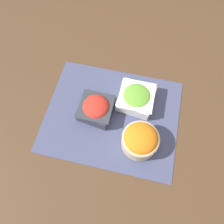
{
  "coord_description": "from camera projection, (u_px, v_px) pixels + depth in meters",
  "views": [
    {
      "loc": [
        -0.08,
        0.34,
        0.79
      ],
      "look_at": [
        0.0,
        0.0,
        0.03
      ],
      "focal_mm": 35.0,
      "sensor_mm": 36.0,
      "label": 1
    }
  ],
  "objects": [
    {
      "name": "tomato_bowl",
      "position": [
        96.0,
        108.0,
        0.83
      ],
      "size": [
        0.14,
        0.14,
        0.07
      ],
      "color": "#333842",
      "rests_on": "placemat"
    },
    {
      "name": "ground_plane",
      "position": [
        112.0,
        116.0,
        0.86
      ],
      "size": [
        3.0,
        3.0,
        0.0
      ],
      "primitive_type": "plane",
      "color": "#513823"
    },
    {
      "name": "placemat",
      "position": [
        112.0,
        115.0,
        0.86
      ],
      "size": [
        0.52,
        0.42,
        0.0
      ],
      "color": "#474C70",
      "rests_on": "ground_plane"
    },
    {
      "name": "lettuce_bowl",
      "position": [
        136.0,
        98.0,
        0.85
      ],
      "size": [
        0.15,
        0.15,
        0.06
      ],
      "color": "white",
      "rests_on": "placemat"
    },
    {
      "name": "carrot_bowl",
      "position": [
        140.0,
        140.0,
        0.76
      ],
      "size": [
        0.13,
        0.13,
        0.09
      ],
      "color": "beige",
      "rests_on": "placemat"
    }
  ]
}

